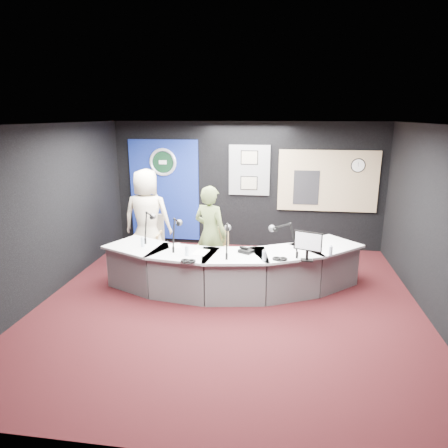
# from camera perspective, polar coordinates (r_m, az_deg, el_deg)

# --- Properties ---
(ground) EXTENTS (6.00, 6.00, 0.00)m
(ground) POSITION_cam_1_polar(r_m,az_deg,el_deg) (6.54, 0.75, -11.26)
(ground) COLOR black
(ground) RESTS_ON ground
(ceiling) EXTENTS (6.00, 6.00, 0.02)m
(ceiling) POSITION_cam_1_polar(r_m,az_deg,el_deg) (5.85, 0.84, 14.07)
(ceiling) COLOR silver
(ceiling) RESTS_ON ground
(wall_back) EXTENTS (6.00, 0.02, 2.80)m
(wall_back) POSITION_cam_1_polar(r_m,az_deg,el_deg) (8.97, 3.29, 5.48)
(wall_back) COLOR black
(wall_back) RESTS_ON ground
(wall_front) EXTENTS (6.00, 0.02, 2.80)m
(wall_front) POSITION_cam_1_polar(r_m,az_deg,el_deg) (3.28, -6.18, -12.52)
(wall_front) COLOR black
(wall_front) RESTS_ON ground
(wall_left) EXTENTS (0.02, 6.00, 2.80)m
(wall_left) POSITION_cam_1_polar(r_m,az_deg,el_deg) (7.08, -24.06, 1.50)
(wall_left) COLOR black
(wall_left) RESTS_ON ground
(wall_right) EXTENTS (0.02, 6.00, 2.80)m
(wall_right) POSITION_cam_1_polar(r_m,az_deg,el_deg) (6.41, 28.45, -0.36)
(wall_right) COLOR black
(wall_right) RESTS_ON ground
(broadcast_desk) EXTENTS (4.50, 1.90, 0.75)m
(broadcast_desk) POSITION_cam_1_polar(r_m,az_deg,el_deg) (6.90, 0.94, -6.41)
(broadcast_desk) COLOR silver
(broadcast_desk) RESTS_ON ground
(backdrop_panel) EXTENTS (1.60, 0.05, 2.30)m
(backdrop_panel) POSITION_cam_1_polar(r_m,az_deg,el_deg) (9.32, -8.50, 4.78)
(backdrop_panel) COLOR navy
(backdrop_panel) RESTS_ON wall_back
(agency_seal) EXTENTS (0.63, 0.07, 0.63)m
(agency_seal) POSITION_cam_1_polar(r_m,az_deg,el_deg) (9.19, -8.73, 8.72)
(agency_seal) COLOR silver
(agency_seal) RESTS_ON backdrop_panel
(seal_center) EXTENTS (0.48, 0.01, 0.48)m
(seal_center) POSITION_cam_1_polar(r_m,az_deg,el_deg) (9.19, -8.72, 8.72)
(seal_center) COLOR black
(seal_center) RESTS_ON backdrop_panel
(pinboard) EXTENTS (0.90, 0.04, 1.10)m
(pinboard) POSITION_cam_1_polar(r_m,az_deg,el_deg) (8.88, 3.63, 7.67)
(pinboard) COLOR slate
(pinboard) RESTS_ON wall_back
(framed_photo_upper) EXTENTS (0.34, 0.02, 0.27)m
(framed_photo_upper) POSITION_cam_1_polar(r_m,az_deg,el_deg) (8.82, 3.65, 9.44)
(framed_photo_upper) COLOR gray
(framed_photo_upper) RESTS_ON pinboard
(framed_photo_lower) EXTENTS (0.34, 0.02, 0.27)m
(framed_photo_lower) POSITION_cam_1_polar(r_m,az_deg,el_deg) (8.89, 3.58, 5.85)
(framed_photo_lower) COLOR gray
(framed_photo_lower) RESTS_ON pinboard
(booth_window_frame) EXTENTS (2.12, 0.06, 1.32)m
(booth_window_frame) POSITION_cam_1_polar(r_m,az_deg,el_deg) (8.94, 14.59, 5.96)
(booth_window_frame) COLOR tan
(booth_window_frame) RESTS_ON wall_back
(booth_glow) EXTENTS (2.00, 0.02, 1.20)m
(booth_glow) POSITION_cam_1_polar(r_m,az_deg,el_deg) (8.93, 14.60, 5.95)
(booth_glow) COLOR beige
(booth_glow) RESTS_ON booth_window_frame
(equipment_rack) EXTENTS (0.55, 0.02, 0.75)m
(equipment_rack) POSITION_cam_1_polar(r_m,az_deg,el_deg) (8.89, 11.66, 5.11)
(equipment_rack) COLOR black
(equipment_rack) RESTS_ON booth_window_frame
(wall_clock) EXTENTS (0.28, 0.01, 0.28)m
(wall_clock) POSITION_cam_1_polar(r_m,az_deg,el_deg) (8.95, 18.62, 7.93)
(wall_clock) COLOR white
(wall_clock) RESTS_ON booth_window_frame
(armchair_left) EXTENTS (0.60, 0.60, 0.98)m
(armchair_left) POSITION_cam_1_polar(r_m,az_deg,el_deg) (8.18, -10.76, -2.29)
(armchair_left) COLOR tan
(armchair_left) RESTS_ON ground
(armchair_right) EXTENTS (0.72, 0.72, 0.96)m
(armchair_right) POSITION_cam_1_polar(r_m,az_deg,el_deg) (7.25, -1.94, -4.43)
(armchair_right) COLOR tan
(armchair_right) RESTS_ON ground
(draped_jacket) EXTENTS (0.51, 0.14, 0.70)m
(draped_jacket) POSITION_cam_1_polar(r_m,az_deg,el_deg) (8.37, -10.26, -0.94)
(draped_jacket) COLOR #6B655B
(draped_jacket) RESTS_ON armchair_left
(person_man) EXTENTS (0.97, 0.65, 1.93)m
(person_man) POSITION_cam_1_polar(r_m,az_deg,el_deg) (8.05, -10.93, 0.93)
(person_man) COLOR beige
(person_man) RESTS_ON ground
(person_woman) EXTENTS (0.75, 0.63, 1.75)m
(person_woman) POSITION_cam_1_polar(r_m,az_deg,el_deg) (7.12, -1.97, -1.44)
(person_woman) COLOR #515F32
(person_woman) RESTS_ON ground
(computer_monitor) EXTENTS (0.39, 0.16, 0.28)m
(computer_monitor) POSITION_cam_1_polar(r_m,az_deg,el_deg) (6.22, 11.88, -2.39)
(computer_monitor) COLOR black
(computer_monitor) RESTS_ON broadcast_desk
(desk_phone) EXTENTS (0.27, 0.25, 0.05)m
(desk_phone) POSITION_cam_1_polar(r_m,az_deg,el_deg) (6.55, 3.17, -3.89)
(desk_phone) COLOR black
(desk_phone) RESTS_ON broadcast_desk
(headphones_near) EXTENTS (0.19, 0.19, 0.03)m
(headphones_near) POSITION_cam_1_polar(r_m,az_deg,el_deg) (6.29, 7.98, -4.93)
(headphones_near) COLOR black
(headphones_near) RESTS_ON broadcast_desk
(headphones_far) EXTENTS (0.22, 0.22, 0.04)m
(headphones_far) POSITION_cam_1_polar(r_m,az_deg,el_deg) (6.16, -5.13, -5.27)
(headphones_far) COLOR black
(headphones_far) RESTS_ON broadcast_desk
(paper_stack) EXTENTS (0.28, 0.33, 0.00)m
(paper_stack) POSITION_cam_1_polar(r_m,az_deg,el_deg) (6.92, -7.05, -3.11)
(paper_stack) COLOR white
(paper_stack) RESTS_ON broadcast_desk
(notepad) EXTENTS (0.27, 0.35, 0.00)m
(notepad) POSITION_cam_1_polar(r_m,az_deg,el_deg) (6.57, -3.36, -4.04)
(notepad) COLOR white
(notepad) RESTS_ON broadcast_desk
(boom_mic_a) EXTENTS (0.17, 0.74, 0.60)m
(boom_mic_a) POSITION_cam_1_polar(r_m,az_deg,el_deg) (7.32, -10.68, 0.18)
(boom_mic_a) COLOR black
(boom_mic_a) RESTS_ON broadcast_desk
(boom_mic_b) EXTENTS (0.17, 0.74, 0.60)m
(boom_mic_b) POSITION_cam_1_polar(r_m,az_deg,el_deg) (6.80, -6.85, -0.82)
(boom_mic_b) COLOR black
(boom_mic_b) RESTS_ON broadcast_desk
(boom_mic_c) EXTENTS (0.19, 0.74, 0.60)m
(boom_mic_c) POSITION_cam_1_polar(r_m,az_deg,el_deg) (6.44, 0.46, -1.62)
(boom_mic_c) COLOR black
(boom_mic_c) RESTS_ON broadcast_desk
(boom_mic_d) EXTENTS (0.53, 0.58, 0.60)m
(boom_mic_d) POSITION_cam_1_polar(r_m,az_deg,el_deg) (6.53, 8.61, -1.58)
(boom_mic_d) COLOR black
(boom_mic_d) RESTS_ON broadcast_desk
(water_bottles) EXTENTS (3.19, 0.46, 0.18)m
(water_bottles) POSITION_cam_1_polar(r_m,az_deg,el_deg) (6.42, 1.15, -3.67)
(water_bottles) COLOR silver
(water_bottles) RESTS_ON broadcast_desk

